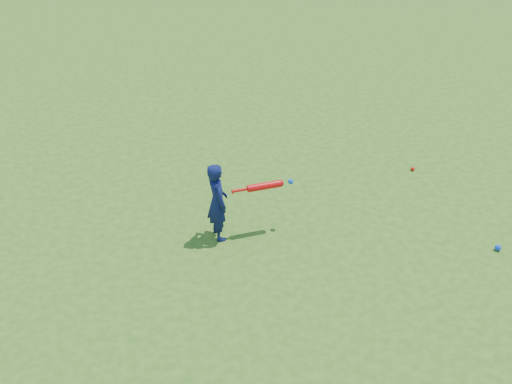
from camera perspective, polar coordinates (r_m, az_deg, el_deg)
The scene contains 5 objects.
ground at distance 7.65m, azimuth -3.19°, elevation -2.77°, with size 80.00×80.00×0.00m, color #346518.
child at distance 7.05m, azimuth -3.88°, elevation -0.98°, with size 0.39×0.26×1.07m, color #0F1646.
ground_ball_red at distance 8.99m, azimuth 15.40°, elevation 2.24°, with size 0.06×0.06×0.06m, color red.
ground_ball_blue at distance 7.71m, azimuth 23.04°, elevation -5.15°, with size 0.08×0.08×0.08m, color blue.
bat_swing at distance 7.07m, azimuth 1.08°, elevation 0.64°, with size 0.80×0.14×0.09m.
Camera 1 is at (-0.87, -6.11, 4.51)m, focal length 40.00 mm.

